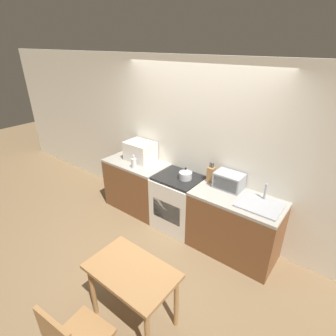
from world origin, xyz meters
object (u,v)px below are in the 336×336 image
Objects in this scene: bottle at (134,163)px; toaster_oven at (229,181)px; dining_table at (132,278)px; stove_range at (178,202)px; kettle at (185,174)px; microwave at (140,151)px.

bottle is 1.54m from toaster_oven.
toaster_oven is at bearing 12.76° from bottle.
bottle reaches higher than dining_table.
stove_range reaches higher than dining_table.
dining_table is (0.59, -1.61, 0.17)m from stove_range.
kettle is at bearing -167.50° from toaster_oven.
microwave is 1.63m from toaster_oven.
kettle is at bearing 106.45° from dining_table.
toaster_oven is (0.74, 0.16, 0.57)m from stove_range.
bottle is (-0.76, -0.18, 0.54)m from stove_range.
dining_table is (0.48, -1.63, -0.36)m from kettle.
microwave reaches higher than bottle.
stove_range is 1.72m from dining_table.
kettle is at bearing 8.86° from stove_range.
kettle is 0.22× the size of dining_table.
kettle is 0.89m from bottle.
stove_range is at bearing -171.14° from kettle.
kettle is 0.87× the size of bottle.
bottle is (0.13, -0.29, -0.08)m from microwave.
toaster_oven reaches higher than kettle.
toaster_oven reaches higher than stove_range.
bottle is 2.00m from dining_table.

